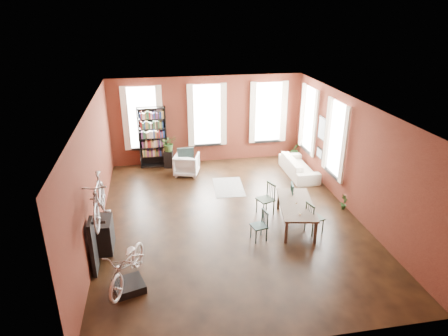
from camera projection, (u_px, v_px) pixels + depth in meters
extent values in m
plane|color=black|center=(230.00, 218.00, 11.17)|extent=(9.00, 9.00, 0.00)
cube|color=silver|center=(231.00, 106.00, 9.93)|extent=(7.00, 9.00, 0.04)
cube|color=#4B1B12|center=(207.00, 120.00, 14.64)|extent=(7.00, 0.04, 3.20)
cube|color=#4B1B12|center=(283.00, 269.00, 6.46)|extent=(7.00, 0.04, 3.20)
cube|color=#4B1B12|center=(93.00, 175.00, 9.99)|extent=(0.04, 9.00, 3.20)
cube|color=#4B1B12|center=(353.00, 157.00, 11.12)|extent=(0.04, 9.00, 3.20)
cube|color=white|center=(143.00, 118.00, 14.16)|extent=(1.00, 0.04, 2.20)
cube|color=beige|center=(143.00, 118.00, 14.10)|extent=(1.40, 0.06, 2.30)
cube|color=white|center=(207.00, 115.00, 14.54)|extent=(1.00, 0.04, 2.20)
cube|color=beige|center=(207.00, 115.00, 14.47)|extent=(1.40, 0.06, 2.30)
cube|color=white|center=(268.00, 112.00, 14.91)|extent=(1.00, 0.04, 2.20)
cube|color=beige|center=(268.00, 112.00, 14.84)|extent=(1.40, 0.06, 2.30)
cube|color=white|center=(337.00, 139.00, 11.94)|extent=(0.04, 1.00, 2.20)
cube|color=beige|center=(335.00, 139.00, 11.93)|extent=(0.06, 1.40, 2.30)
cube|color=white|center=(310.00, 120.00, 13.94)|extent=(0.04, 1.00, 2.20)
cube|color=beige|center=(308.00, 120.00, 13.93)|extent=(0.06, 1.40, 2.30)
cube|color=black|center=(322.00, 129.00, 12.94)|extent=(0.04, 0.55, 0.75)
cube|color=black|center=(320.00, 153.00, 13.27)|extent=(0.04, 0.45, 0.35)
cube|color=#46372A|center=(296.00, 214.00, 10.73)|extent=(1.21, 2.03, 0.65)
cube|color=#173331|center=(259.00, 226.00, 10.04)|extent=(0.43, 0.43, 0.79)
cube|color=black|center=(265.00, 199.00, 11.25)|extent=(0.54, 0.54, 0.92)
cube|color=#1E2F1C|center=(315.00, 218.00, 10.35)|extent=(0.48, 0.48, 0.86)
cube|color=#1C3D39|center=(298.00, 199.00, 11.28)|extent=(0.50, 0.50, 0.91)
cube|color=black|center=(153.00, 137.00, 14.33)|extent=(1.00, 0.32, 2.20)
imported|color=silver|center=(187.00, 163.00, 13.86)|extent=(0.98, 0.94, 0.82)
imported|color=beige|center=(299.00, 164.00, 13.85)|extent=(0.61, 2.08, 0.81)
cube|color=black|center=(229.00, 187.00, 13.04)|extent=(1.04, 1.56, 0.01)
cube|color=black|center=(129.00, 286.00, 8.38)|extent=(0.75, 0.75, 0.18)
cube|color=black|center=(93.00, 247.00, 8.73)|extent=(0.16, 0.60, 1.30)
cube|color=black|center=(104.00, 234.00, 9.67)|extent=(0.40, 0.80, 0.80)
cube|color=black|center=(169.00, 159.00, 14.53)|extent=(0.37, 0.37, 0.62)
imported|color=#295020|center=(295.00, 154.00, 15.43)|extent=(0.55, 0.76, 0.30)
imported|color=#275020|center=(343.00, 206.00, 11.64)|extent=(0.49, 0.52, 0.17)
imported|color=#BFB4AF|center=(126.00, 248.00, 8.04)|extent=(0.86, 1.04, 1.69)
imported|color=#A5A8AD|center=(97.00, 185.00, 8.20)|extent=(0.47, 1.00, 1.66)
imported|color=#375E25|center=(169.00, 145.00, 14.33)|extent=(0.62, 0.67, 0.47)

